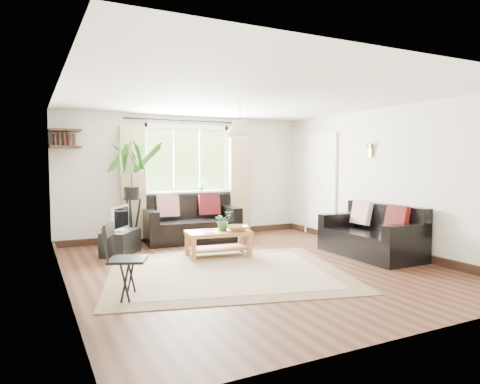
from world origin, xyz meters
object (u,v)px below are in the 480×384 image
sofa_right (370,232)px  palm_stand (132,194)px  tv_stand (121,243)px  coffee_table (218,244)px  folding_chair (128,261)px  sofa_back (192,220)px

sofa_right → palm_stand: bearing=-127.8°
tv_stand → coffee_table: bearing=-86.2°
tv_stand → folding_chair: (-0.37, -2.32, 0.22)m
tv_stand → palm_stand: size_ratio=0.39×
palm_stand → folding_chair: (-0.71, -2.96, -0.51)m
palm_stand → tv_stand: bearing=-118.1°
tv_stand → sofa_right: bearing=-82.3°
sofa_right → folding_chair: size_ratio=1.99×
coffee_table → tv_stand: coffee_table is taller
sofa_back → tv_stand: sofa_back is taller
coffee_table → tv_stand: bearing=148.1°
sofa_back → sofa_right: (2.12, -2.45, -0.02)m
sofa_right → palm_stand: 4.11m
coffee_table → folding_chair: 2.28m
coffee_table → tv_stand: (-1.36, 0.84, -0.01)m
coffee_table → palm_stand: (-1.02, 1.48, 0.73)m
coffee_table → palm_stand: 1.94m
sofa_back → folding_chair: size_ratio=2.09×
coffee_table → tv_stand: size_ratio=1.38×
sofa_back → sofa_right: size_ratio=1.05×
palm_stand → sofa_right: bearing=-38.2°
sofa_right → tv_stand: 4.02m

